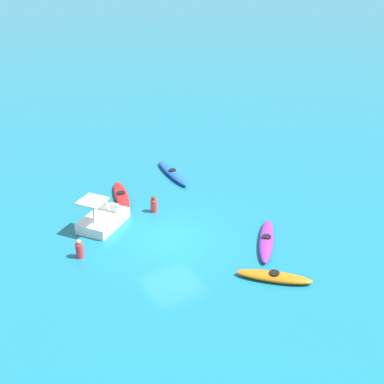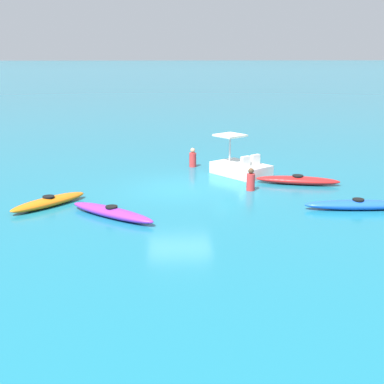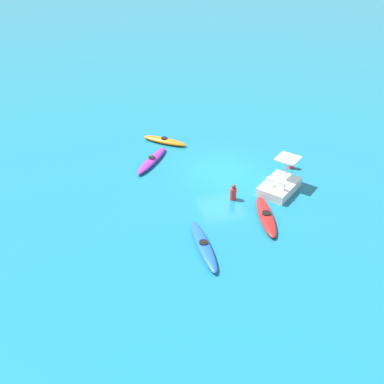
{
  "view_description": "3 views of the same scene",
  "coord_description": "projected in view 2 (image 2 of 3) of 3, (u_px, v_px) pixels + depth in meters",
  "views": [
    {
      "loc": [
        16.85,
        -8.5,
        12.22
      ],
      "look_at": [
        -2.63,
        2.54,
        0.58
      ],
      "focal_mm": 46.82,
      "sensor_mm": 36.0,
      "label": 1
    },
    {
      "loc": [
        0.61,
        19.85,
        5.16
      ],
      "look_at": [
        -0.38,
        1.96,
        0.38
      ],
      "focal_mm": 49.39,
      "sensor_mm": 36.0,
      "label": 2
    },
    {
      "loc": [
        -19.79,
        8.05,
        12.56
      ],
      "look_at": [
        -2.32,
        2.52,
        0.61
      ],
      "focal_mm": 40.75,
      "sensor_mm": 36.0,
      "label": 3
    }
  ],
  "objects": [
    {
      "name": "ground_plane",
      "position": [
        180.0,
        189.0,
        20.51
      ],
      "size": [
        600.0,
        600.0,
        0.0
      ],
      "primitive_type": "plane",
      "color": "#19728C"
    },
    {
      "name": "person_near_shore",
      "position": [
        193.0,
        159.0,
        24.29
      ],
      "size": [
        0.44,
        0.44,
        0.88
      ],
      "color": "red",
      "rests_on": "ground_plane"
    },
    {
      "name": "pedal_boat_white",
      "position": [
        240.0,
        167.0,
        22.69
      ],
      "size": [
        2.64,
        2.82,
        1.68
      ],
      "color": "white",
      "rests_on": "ground_plane"
    },
    {
      "name": "kayak_purple",
      "position": [
        112.0,
        212.0,
        16.94
      ],
      "size": [
        3.09,
        2.69,
        0.37
      ],
      "color": "purple",
      "rests_on": "ground_plane"
    },
    {
      "name": "person_by_kayaks",
      "position": [
        251.0,
        181.0,
        20.14
      ],
      "size": [
        0.43,
        0.43,
        0.88
      ],
      "color": "red",
      "rests_on": "ground_plane"
    },
    {
      "name": "kayak_red",
      "position": [
        298.0,
        180.0,
        21.15
      ],
      "size": [
        3.39,
        1.46,
        0.37
      ],
      "color": "red",
      "rests_on": "ground_plane"
    },
    {
      "name": "kayak_blue",
      "position": [
        358.0,
        205.0,
        17.76
      ],
      "size": [
        3.62,
        0.78,
        0.37
      ],
      "color": "blue",
      "rests_on": "ground_plane"
    },
    {
      "name": "kayak_orange",
      "position": [
        49.0,
        202.0,
        18.12
      ],
      "size": [
        2.49,
        2.64,
        0.37
      ],
      "color": "orange",
      "rests_on": "ground_plane"
    }
  ]
}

